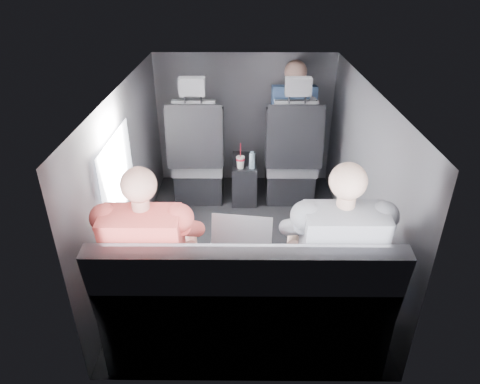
{
  "coord_description": "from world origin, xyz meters",
  "views": [
    {
      "loc": [
        -0.02,
        -2.94,
        2.14
      ],
      "look_at": [
        -0.04,
        -0.05,
        0.56
      ],
      "focal_mm": 32.0,
      "sensor_mm": 36.0,
      "label": 1
    }
  ],
  "objects_px": {
    "rear_bench": "(245,311)",
    "laptop_black": "(323,237)",
    "front_seat_right": "(291,163)",
    "laptop_silver": "(241,237)",
    "passenger_rear_left": "(153,256)",
    "passenger_rear_right": "(333,256)",
    "soda_cup": "(240,162)",
    "laptop_white": "(153,235)",
    "center_console": "(244,179)",
    "passenger_front_right": "(293,118)",
    "water_bottle": "(252,160)",
    "front_seat_left": "(198,162)"
  },
  "relations": [
    {
      "from": "front_seat_right",
      "to": "center_console",
      "type": "xyz_separation_m",
      "value": [
        -0.45,
        0.04,
        -0.2
      ]
    },
    {
      "from": "front_seat_right",
      "to": "laptop_silver",
      "type": "distance_m",
      "value": 1.69
    },
    {
      "from": "laptop_white",
      "to": "passenger_front_right",
      "type": "relative_size",
      "value": 0.37
    },
    {
      "from": "center_console",
      "to": "passenger_rear_left",
      "type": "bearing_deg",
      "value": -106.11
    },
    {
      "from": "center_console",
      "to": "passenger_front_right",
      "type": "bearing_deg",
      "value": 24.68
    },
    {
      "from": "front_seat_left",
      "to": "laptop_silver",
      "type": "height_order",
      "value": "front_seat_left"
    },
    {
      "from": "water_bottle",
      "to": "passenger_rear_right",
      "type": "distance_m",
      "value": 1.75
    },
    {
      "from": "passenger_rear_left",
      "to": "front_seat_left",
      "type": "bearing_deg",
      "value": 87.36
    },
    {
      "from": "laptop_black",
      "to": "passenger_front_right",
      "type": "xyz_separation_m",
      "value": [
        -0.0,
        1.86,
        0.13
      ]
    },
    {
      "from": "rear_bench",
      "to": "passenger_rear_right",
      "type": "distance_m",
      "value": 0.61
    },
    {
      "from": "front_seat_left",
      "to": "passenger_front_right",
      "type": "xyz_separation_m",
      "value": [
        0.92,
        0.26,
        0.36
      ]
    },
    {
      "from": "center_console",
      "to": "water_bottle",
      "type": "bearing_deg",
      "value": -66.37
    },
    {
      "from": "front_seat_left",
      "to": "front_seat_right",
      "type": "distance_m",
      "value": 0.9
    },
    {
      "from": "front_seat_right",
      "to": "passenger_front_right",
      "type": "bearing_deg",
      "value": 84.57
    },
    {
      "from": "center_console",
      "to": "laptop_black",
      "type": "relative_size",
      "value": 1.31
    },
    {
      "from": "rear_bench",
      "to": "laptop_silver",
      "type": "height_order",
      "value": "rear_bench"
    },
    {
      "from": "water_bottle",
      "to": "laptop_white",
      "type": "distance_m",
      "value": 1.61
    },
    {
      "from": "laptop_silver",
      "to": "passenger_rear_left",
      "type": "xyz_separation_m",
      "value": [
        -0.51,
        -0.2,
        0.0
      ]
    },
    {
      "from": "soda_cup",
      "to": "laptop_white",
      "type": "relative_size",
      "value": 0.76
    },
    {
      "from": "rear_bench",
      "to": "center_console",
      "type": "bearing_deg",
      "value": 90.0
    },
    {
      "from": "laptop_white",
      "to": "passenger_rear_left",
      "type": "xyz_separation_m",
      "value": [
        0.04,
        -0.22,
        0.01
      ]
    },
    {
      "from": "water_bottle",
      "to": "laptop_white",
      "type": "xyz_separation_m",
      "value": [
        -0.64,
        -1.46,
        0.15
      ]
    },
    {
      "from": "laptop_white",
      "to": "laptop_silver",
      "type": "xyz_separation_m",
      "value": [
        0.55,
        -0.02,
        0.0
      ]
    },
    {
      "from": "soda_cup",
      "to": "laptop_silver",
      "type": "height_order",
      "value": "laptop_silver"
    },
    {
      "from": "center_console",
      "to": "passenger_front_right",
      "type": "relative_size",
      "value": 0.54
    },
    {
      "from": "water_bottle",
      "to": "laptop_silver",
      "type": "distance_m",
      "value": 1.49
    },
    {
      "from": "laptop_white",
      "to": "laptop_black",
      "type": "bearing_deg",
      "value": -1.02
    },
    {
      "from": "center_console",
      "to": "passenger_rear_right",
      "type": "relative_size",
      "value": 0.38
    },
    {
      "from": "rear_bench",
      "to": "laptop_black",
      "type": "bearing_deg",
      "value": 31.78
    },
    {
      "from": "passenger_rear_right",
      "to": "rear_bench",
      "type": "bearing_deg",
      "value": -169.33
    },
    {
      "from": "passenger_rear_left",
      "to": "laptop_silver",
      "type": "bearing_deg",
      "value": 21.72
    },
    {
      "from": "front_seat_right",
      "to": "water_bottle",
      "type": "relative_size",
      "value": 7.56
    },
    {
      "from": "passenger_rear_left",
      "to": "passenger_rear_right",
      "type": "height_order",
      "value": "passenger_rear_right"
    },
    {
      "from": "laptop_silver",
      "to": "passenger_rear_left",
      "type": "bearing_deg",
      "value": -158.28
    },
    {
      "from": "laptop_white",
      "to": "laptop_silver",
      "type": "bearing_deg",
      "value": -1.87
    },
    {
      "from": "front_seat_right",
      "to": "center_console",
      "type": "height_order",
      "value": "front_seat_right"
    },
    {
      "from": "front_seat_right",
      "to": "passenger_front_right",
      "type": "xyz_separation_m",
      "value": [
        0.02,
        0.26,
        0.36
      ]
    },
    {
      "from": "passenger_rear_left",
      "to": "passenger_rear_right",
      "type": "relative_size",
      "value": 0.98
    },
    {
      "from": "front_seat_left",
      "to": "laptop_black",
      "type": "distance_m",
      "value": 1.87
    },
    {
      "from": "soda_cup",
      "to": "laptop_silver",
      "type": "distance_m",
      "value": 1.49
    },
    {
      "from": "laptop_black",
      "to": "front_seat_left",
      "type": "bearing_deg",
      "value": 120.07
    },
    {
      "from": "rear_bench",
      "to": "passenger_rear_left",
      "type": "distance_m",
      "value": 0.63
    },
    {
      "from": "laptop_white",
      "to": "laptop_silver",
      "type": "relative_size",
      "value": 0.85
    },
    {
      "from": "front_seat_right",
      "to": "laptop_silver",
      "type": "relative_size",
      "value": 3.26
    },
    {
      "from": "soda_cup",
      "to": "passenger_rear_left",
      "type": "height_order",
      "value": "passenger_rear_left"
    },
    {
      "from": "soda_cup",
      "to": "laptop_black",
      "type": "height_order",
      "value": "laptop_black"
    },
    {
      "from": "rear_bench",
      "to": "passenger_front_right",
      "type": "xyz_separation_m",
      "value": [
        0.47,
        2.16,
        0.45
      ]
    },
    {
      "from": "laptop_black",
      "to": "passenger_rear_left",
      "type": "xyz_separation_m",
      "value": [
        -1.01,
        -0.2,
        0.0
      ]
    },
    {
      "from": "laptop_white",
      "to": "passenger_rear_right",
      "type": "xyz_separation_m",
      "value": [
        1.08,
        -0.22,
        0.02
      ]
    },
    {
      "from": "rear_bench",
      "to": "laptop_black",
      "type": "distance_m",
      "value": 0.65
    }
  ]
}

